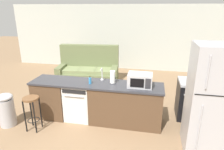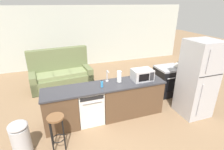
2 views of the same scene
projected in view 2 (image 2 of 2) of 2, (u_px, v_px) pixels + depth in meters
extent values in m
plane|color=#896B4C|center=(100.00, 118.00, 4.43)|extent=(24.00, 24.00, 0.00)
cube|color=beige|center=(81.00, 37.00, 7.67)|extent=(10.00, 0.06, 2.60)
cube|color=brown|center=(61.00, 110.00, 3.98)|extent=(0.75, 0.62, 0.86)
cube|color=brown|center=(131.00, 98.00, 4.51)|extent=(1.55, 0.62, 0.86)
cube|color=#333338|center=(106.00, 86.00, 4.13)|extent=(2.94, 0.66, 0.04)
cube|color=black|center=(106.00, 115.00, 4.46)|extent=(2.86, 0.56, 0.08)
cube|color=silver|center=(90.00, 106.00, 4.19)|extent=(0.58, 0.58, 0.84)
cube|color=black|center=(92.00, 98.00, 3.79)|extent=(0.52, 0.01, 0.08)
cylinder|color=#B2B2B7|center=(92.00, 103.00, 3.82)|extent=(0.44, 0.02, 0.02)
cube|color=black|center=(168.00, 81.00, 5.45)|extent=(0.76, 0.64, 0.85)
cube|color=black|center=(175.00, 84.00, 5.15)|extent=(0.53, 0.01, 0.43)
cylinder|color=silver|center=(176.00, 78.00, 5.04)|extent=(0.61, 0.03, 0.03)
cube|color=#A8AAB2|center=(170.00, 68.00, 5.28)|extent=(0.76, 0.64, 0.05)
torus|color=black|center=(167.00, 69.00, 5.11)|extent=(0.16, 0.16, 0.01)
torus|color=black|center=(177.00, 68.00, 5.21)|extent=(0.16, 0.16, 0.01)
torus|color=black|center=(162.00, 67.00, 5.33)|extent=(0.16, 0.16, 0.01)
torus|color=black|center=(172.00, 65.00, 5.43)|extent=(0.16, 0.16, 0.01)
cube|color=#B7B7BC|center=(198.00, 79.00, 4.28)|extent=(0.72, 0.70, 1.93)
cylinder|color=#B2B2B7|center=(209.00, 61.00, 3.67)|extent=(0.02, 0.02, 0.51)
cylinder|color=#B2B2B7|center=(200.00, 101.00, 4.04)|extent=(0.02, 0.02, 0.84)
cube|color=black|center=(212.00, 76.00, 3.89)|extent=(0.68, 0.01, 0.01)
cube|color=#B7B7BC|center=(142.00, 75.00, 4.36)|extent=(0.50, 0.36, 0.28)
cube|color=black|center=(144.00, 78.00, 4.19)|extent=(0.27, 0.01, 0.18)
cube|color=#2D2D33|center=(152.00, 76.00, 4.25)|extent=(0.11, 0.01, 0.21)
cylinder|color=silver|center=(107.00, 81.00, 4.31)|extent=(0.07, 0.07, 0.03)
cylinder|color=silver|center=(107.00, 75.00, 4.26)|extent=(0.02, 0.02, 0.26)
cylinder|color=silver|center=(108.00, 72.00, 4.15)|extent=(0.02, 0.14, 0.02)
cylinder|color=#4C4C51|center=(119.00, 82.00, 4.29)|extent=(0.14, 0.14, 0.01)
cylinder|color=white|center=(119.00, 76.00, 4.23)|extent=(0.11, 0.11, 0.27)
cylinder|color=#338CCC|center=(102.00, 84.00, 4.01)|extent=(0.06, 0.06, 0.14)
cylinder|color=black|center=(102.00, 81.00, 3.98)|extent=(0.02, 0.02, 0.04)
sphere|color=silver|center=(177.00, 65.00, 5.17)|extent=(0.17, 0.17, 0.17)
sphere|color=black|center=(178.00, 62.00, 5.14)|extent=(0.03, 0.03, 0.03)
cone|color=silver|center=(180.00, 64.00, 5.19)|extent=(0.08, 0.04, 0.06)
cylinder|color=brown|center=(55.00, 118.00, 3.26)|extent=(0.32, 0.32, 0.04)
cylinder|color=black|center=(52.00, 139.00, 3.28)|extent=(0.03, 0.03, 0.70)
cylinder|color=black|center=(64.00, 136.00, 3.34)|extent=(0.03, 0.03, 0.70)
cylinder|color=black|center=(52.00, 131.00, 3.47)|extent=(0.03, 0.03, 0.70)
cylinder|color=black|center=(63.00, 128.00, 3.54)|extent=(0.03, 0.03, 0.70)
torus|color=black|center=(58.00, 138.00, 3.46)|extent=(0.25, 0.25, 0.02)
cylinder|color=#B7B7BC|center=(21.00, 142.00, 3.26)|extent=(0.34, 0.34, 0.62)
ellipsoid|color=#B7B7BC|center=(17.00, 126.00, 3.12)|extent=(0.35, 0.35, 0.14)
cube|color=#667047|center=(62.00, 81.00, 6.02)|extent=(2.08, 1.10, 0.42)
cube|color=#667047|center=(59.00, 66.00, 6.13)|extent=(2.01, 0.44, 1.27)
cube|color=#667047|center=(33.00, 83.00, 5.63)|extent=(0.29, 0.92, 0.62)
cube|color=#667047|center=(87.00, 74.00, 6.33)|extent=(0.29, 0.92, 0.62)
cube|color=#7D8959|center=(44.00, 77.00, 5.66)|extent=(0.62, 0.68, 0.12)
cube|color=#7D8959|center=(62.00, 74.00, 5.87)|extent=(0.62, 0.68, 0.12)
cube|color=#7D8959|center=(78.00, 71.00, 6.09)|extent=(0.62, 0.68, 0.12)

